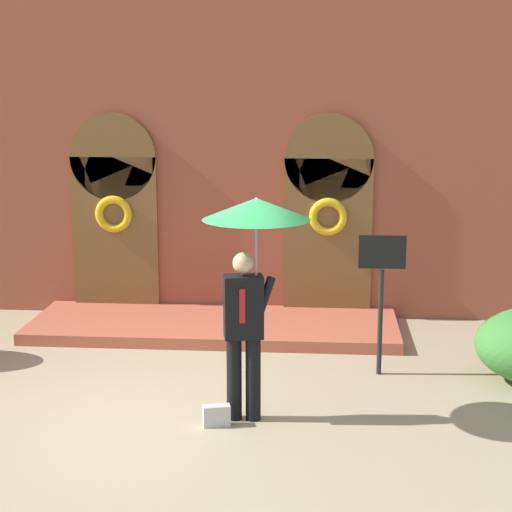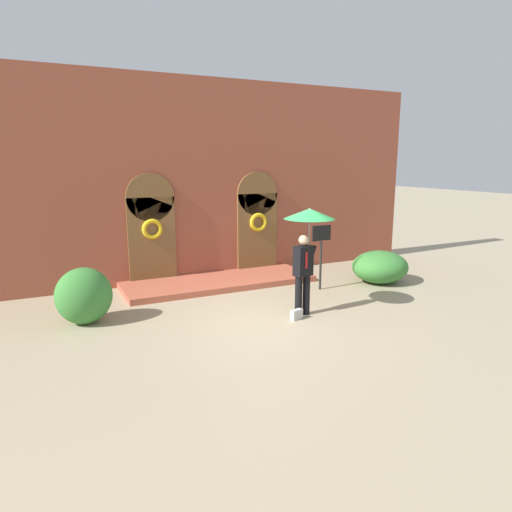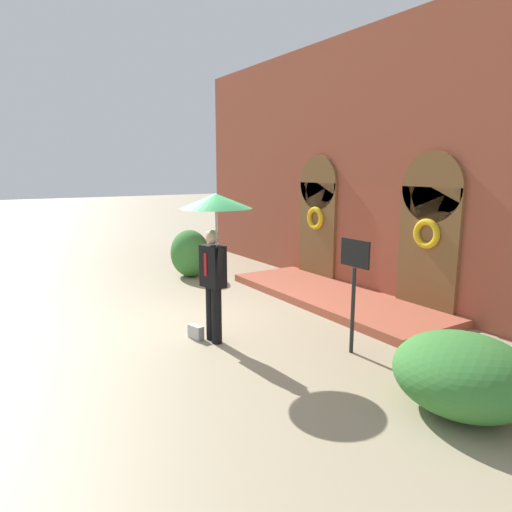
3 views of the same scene
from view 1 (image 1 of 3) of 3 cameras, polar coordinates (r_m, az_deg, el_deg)
ground_plane at (r=9.41m, az=-5.25°, el=-10.36°), size 80.00×80.00×0.00m
building_facade at (r=12.86m, az=-2.31°, el=7.90°), size 14.00×2.30×5.60m
person_with_umbrella at (r=8.66m, az=-0.21°, el=0.95°), size 1.10×1.10×2.36m
handbag at (r=9.02m, az=-2.64°, el=-10.58°), size 0.30×0.19×0.22m
sign_post at (r=10.31m, az=8.36°, el=-1.68°), size 0.56×0.06×1.72m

